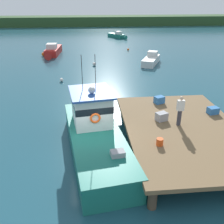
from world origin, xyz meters
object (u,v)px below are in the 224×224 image
main_fishing_boat (94,131)px  mooring_buoy_outer (128,49)px  crate_single_by_cleat (213,110)px  bait_bucket (160,142)px  moored_boat_far_left (117,36)px  mooring_buoy_inshore (94,64)px  deckhand_by_the_boat (180,110)px  moored_boat_mid_harbor (53,51)px  mooring_buoy_channel_marker (43,54)px  crate_single_far (159,100)px  crate_stack_mid_dock (162,117)px  mooring_buoy_spare_mooring (62,80)px  moored_boat_outer_mooring (152,59)px

main_fishing_boat → mooring_buoy_outer: bearing=77.4°
crate_single_by_cleat → bait_bucket: (-4.01, -3.08, -0.02)m
moored_boat_far_left → mooring_buoy_inshore: 21.66m
deckhand_by_the_boat → mooring_buoy_inshore: size_ratio=3.92×
moored_boat_mid_harbor → mooring_buoy_channel_marker: (-1.20, -0.67, -0.29)m
crate_single_far → mooring_buoy_channel_marker: (-10.49, 20.38, -1.17)m
crate_single_by_cleat → mooring_buoy_inshore: 17.61m
mooring_buoy_channel_marker → mooring_buoy_outer: 12.33m
crate_stack_mid_dock → mooring_buoy_channel_marker: crate_stack_mid_dock is taller
deckhand_by_the_boat → moored_boat_far_left: bearing=88.4°
crate_single_by_cleat → mooring_buoy_spare_mooring: bearing=132.5°
moored_boat_mid_harbor → moored_boat_outer_mooring: size_ratio=1.19×
bait_bucket → mooring_buoy_spare_mooring: bait_bucket is taller
mooring_buoy_inshore → mooring_buoy_outer: 10.11m
moored_boat_mid_harbor → mooring_buoy_inshore: moored_boat_mid_harbor is taller
mooring_buoy_spare_mooring → moored_boat_far_left: bearing=72.6°
main_fishing_boat → bait_bucket: bearing=-33.4°
main_fishing_boat → moored_boat_outer_mooring: size_ratio=1.85×
moored_boat_mid_harbor → mooring_buoy_outer: bearing=10.6°
crate_stack_mid_dock → crate_single_far: 2.48m
crate_stack_mid_dock → mooring_buoy_outer: bearing=85.4°
deckhand_by_the_boat → moored_boat_far_left: (1.08, 38.59, -1.62)m
main_fishing_boat → mooring_buoy_channel_marker: (-6.23, 23.34, -0.75)m
main_fishing_boat → moored_boat_outer_mooring: (7.46, 18.06, -0.53)m
deckhand_by_the_boat → moored_boat_mid_harbor: size_ratio=0.26×
crate_stack_mid_dock → moored_boat_outer_mooring: crate_stack_mid_dock is taller
crate_single_by_cleat → deckhand_by_the_boat: bearing=-154.0°
deckhand_by_the_boat → moored_boat_outer_mooring: (2.95, 18.15, -1.58)m
deckhand_by_the_boat → mooring_buoy_spare_mooring: size_ratio=4.59×
main_fishing_boat → crate_stack_mid_dock: bearing=8.0°
moored_boat_mid_harbor → mooring_buoy_outer: size_ratio=19.95×
moored_boat_mid_harbor → mooring_buoy_inshore: 8.58m
mooring_buoy_outer → moored_boat_outer_mooring: bearing=-78.3°
mooring_buoy_channel_marker → crate_stack_mid_dock: bearing=-66.4°
crate_single_far → moored_boat_mid_harbor: 23.03m
crate_stack_mid_dock → mooring_buoy_spare_mooring: 13.06m
moored_boat_mid_harbor → mooring_buoy_channel_marker: 1.41m
crate_single_by_cleat → mooring_buoy_spare_mooring: 14.51m
main_fishing_boat → crate_single_far: bearing=34.7°
bait_bucket → deckhand_by_the_boat: 2.52m
bait_bucket → moored_boat_far_left: bearing=86.3°
main_fishing_boat → mooring_buoy_inshore: size_ratio=23.96×
moored_boat_mid_harbor → mooring_buoy_outer: 11.03m
deckhand_by_the_boat → moored_boat_mid_harbor: deckhand_by_the_boat is taller
bait_bucket → moored_boat_far_left: 40.56m
main_fishing_boat → mooring_buoy_inshore: bearing=88.4°
deckhand_by_the_boat → moored_boat_far_left: size_ratio=0.34×
crate_stack_mid_dock → mooring_buoy_inshore: (-3.26, 16.92, -1.22)m
mooring_buoy_spare_mooring → deckhand_by_the_boat: bearing=-58.4°
crate_stack_mid_dock → deckhand_by_the_boat: (0.76, -0.62, 0.63)m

